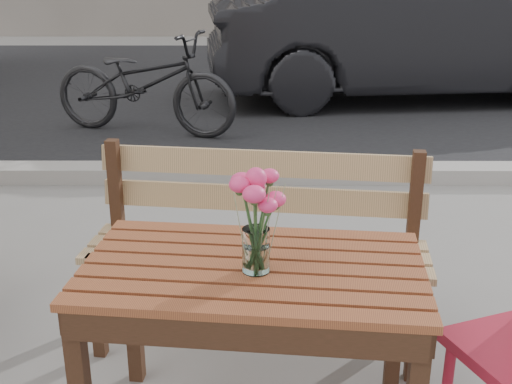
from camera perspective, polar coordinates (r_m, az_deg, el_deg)
street at (r=7.01m, az=0.50°, el=6.86°), size 30.00×8.12×0.12m
main_table at (r=2.19m, az=-0.26°, el=-9.15°), size 1.19×0.77×0.70m
main_bench at (r=2.81m, az=0.25°, el=-2.91°), size 1.51×0.61×0.91m
main_vase at (r=2.00m, az=-0.00°, el=-1.47°), size 0.19×0.19×0.35m
parked_car at (r=8.07m, az=13.66°, el=13.60°), size 4.98×2.21×1.59m
bicycle at (r=6.39m, az=-9.92°, el=9.54°), size 2.00×1.19×0.99m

